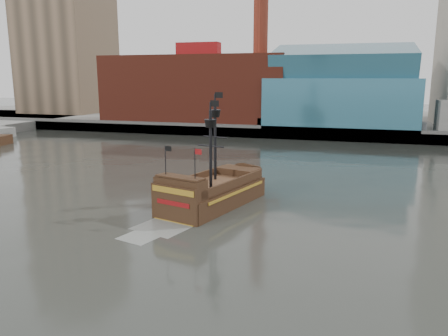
% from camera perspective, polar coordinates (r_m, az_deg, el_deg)
% --- Properties ---
extents(ground, '(400.00, 400.00, 0.00)m').
position_cam_1_polar(ground, '(30.65, -10.87, -11.73)').
color(ground, '#282A25').
rests_on(ground, ground).
extents(promenade_far, '(220.00, 60.00, 2.00)m').
position_cam_1_polar(promenade_far, '(118.06, 10.30, 6.10)').
color(promenade_far, slate).
rests_on(promenade_far, ground).
extents(seawall, '(220.00, 1.00, 2.60)m').
position_cam_1_polar(seawall, '(88.95, 8.07, 4.60)').
color(seawall, '#4C4C49').
rests_on(seawall, ground).
extents(skyline, '(149.00, 45.00, 62.00)m').
position_cam_1_polar(skyline, '(110.36, 13.11, 17.88)').
color(skyline, brown).
rests_on(skyline, promenade_far).
extents(pirate_ship, '(8.54, 16.08, 11.54)m').
position_cam_1_polar(pirate_ship, '(41.94, -1.57, -3.56)').
color(pirate_ship, black).
rests_on(pirate_ship, ground).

